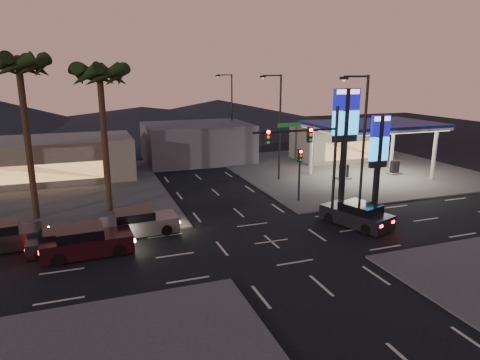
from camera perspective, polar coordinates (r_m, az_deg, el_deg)
name	(u,v)px	position (r m, az deg, el deg)	size (l,w,h in m)	color
ground	(271,242)	(26.71, 4.21, -8.19)	(140.00, 140.00, 0.00)	black
corner_lot_ne	(347,169)	(47.67, 14.02, 1.47)	(24.00, 24.00, 0.12)	#47443F
corner_lot_nw	(18,197)	(40.23, -27.48, -2.02)	(24.00, 24.00, 0.12)	#47443F
gas_station	(373,127)	(43.64, 17.32, 6.82)	(12.20, 8.20, 5.47)	silver
convenience_store	(338,143)	(52.50, 12.95, 4.82)	(10.00, 6.00, 4.00)	#726B5B
pylon_sign_tall	(345,123)	(33.90, 13.87, 7.38)	(2.20, 0.35, 9.00)	black
pylon_sign_short	(379,146)	(34.78, 18.06, 4.36)	(1.60, 0.35, 7.00)	black
traffic_signal_mast	(313,149)	(28.63, 9.67, 4.06)	(6.10, 0.39, 8.00)	black
pedestal_signal	(300,166)	(34.19, 7.97, 1.80)	(0.32, 0.39, 4.30)	black
streetlight_near	(361,142)	(29.36, 15.85, 4.94)	(2.14, 0.25, 10.00)	black
streetlight_mid	(278,121)	(40.53, 5.09, 7.79)	(2.14, 0.25, 10.00)	black
streetlight_far	(230,110)	(53.49, -1.30, 9.35)	(2.14, 0.25, 10.00)	black
palm_a	(100,83)	(32.06, -18.14, 12.18)	(4.41, 4.41, 10.86)	black
palm_b	(20,75)	(32.25, -27.31, 12.31)	(4.41, 4.41, 11.46)	black
building_far_west	(47,159)	(45.41, -24.36, 2.52)	(16.00, 8.00, 4.00)	#726B5B
building_far_mid	(197,142)	(50.66, -5.72, 5.01)	(12.00, 9.00, 4.40)	#4C4C51
hill_right	(218,112)	(86.63, -2.93, 8.99)	(50.00, 50.00, 5.00)	black
hill_center	(142,117)	(83.55, -12.91, 8.13)	(60.00, 60.00, 4.00)	black
car_lane_a_front	(63,242)	(26.97, -22.51, -7.64)	(4.12, 1.76, 1.33)	black
car_lane_a_mid	(86,242)	(26.07, -19.85, -7.78)	(5.19, 2.36, 1.66)	black
car_lane_b_front	(138,223)	(28.36, -13.38, -5.59)	(5.02, 2.30, 1.61)	#59595C
car_lane_b_mid	(1,237)	(28.86, -29.20, -6.69)	(5.15, 2.59, 1.63)	black
suv_station	(357,215)	(30.14, 15.33, -4.53)	(3.45, 5.20, 1.61)	black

